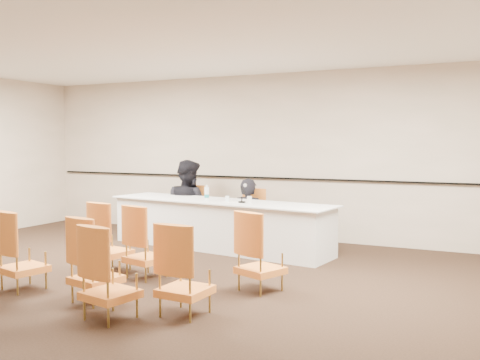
# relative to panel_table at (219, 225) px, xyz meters

# --- Properties ---
(floor) EXTENTS (10.00, 10.00, 0.00)m
(floor) POSITION_rel_panel_table_xyz_m (0.36, -2.61, -0.40)
(floor) COLOR black
(floor) RESTS_ON ground
(ceiling) EXTENTS (10.00, 10.00, 0.00)m
(ceiling) POSITION_rel_panel_table_xyz_m (0.36, -2.61, 2.60)
(ceiling) COLOR white
(ceiling) RESTS_ON ground
(wall_back) EXTENTS (10.00, 0.04, 3.00)m
(wall_back) POSITION_rel_panel_table_xyz_m (0.36, 1.39, 1.10)
(wall_back) COLOR tan
(wall_back) RESTS_ON ground
(wall_rail) EXTENTS (9.80, 0.04, 0.03)m
(wall_rail) POSITION_rel_panel_table_xyz_m (0.36, 1.35, 0.70)
(wall_rail) COLOR black
(wall_rail) RESTS_ON wall_back
(panel_table) EXTENTS (4.06, 1.41, 0.80)m
(panel_table) POSITION_rel_panel_table_xyz_m (0.00, 0.00, 0.00)
(panel_table) COLOR silver
(panel_table) RESTS_ON ground
(panelist_main) EXTENTS (0.63, 0.44, 1.62)m
(panelist_main) POSITION_rel_panel_table_xyz_m (0.27, 0.55, -0.07)
(panelist_main) COLOR black
(panelist_main) RESTS_ON ground
(panelist_main_chair) EXTENTS (0.56, 0.56, 0.95)m
(panelist_main_chair) POSITION_rel_panel_table_xyz_m (0.27, 0.55, 0.08)
(panelist_main_chair) COLOR orange
(panelist_main_chair) RESTS_ON ground
(panelist_second) EXTENTS (1.11, 0.99, 1.90)m
(panelist_second) POSITION_rel_panel_table_xyz_m (-1.02, 0.72, 0.08)
(panelist_second) COLOR black
(panelist_second) RESTS_ON ground
(panelist_second_chair) EXTENTS (0.56, 0.56, 0.95)m
(panelist_second_chair) POSITION_rel_panel_table_xyz_m (-1.02, 0.72, 0.08)
(panelist_second_chair) COLOR orange
(panelist_second_chair) RESTS_ON ground
(papers) EXTENTS (0.33, 0.26, 0.00)m
(papers) POSITION_rel_panel_table_xyz_m (0.31, -0.10, 0.40)
(papers) COLOR white
(papers) RESTS_ON panel_table
(microphone) EXTENTS (0.13, 0.22, 0.30)m
(microphone) POSITION_rel_panel_table_xyz_m (0.48, -0.13, 0.55)
(microphone) COLOR black
(microphone) RESTS_ON panel_table
(water_bottle) EXTENTS (0.09, 0.09, 0.25)m
(water_bottle) POSITION_rel_panel_table_xyz_m (-0.19, -0.06, 0.53)
(water_bottle) COLOR #177A83
(water_bottle) RESTS_ON panel_table
(drinking_glass) EXTENTS (0.07, 0.07, 0.10)m
(drinking_glass) POSITION_rel_panel_table_xyz_m (0.22, -0.13, 0.45)
(drinking_glass) COLOR white
(drinking_glass) RESTS_ON panel_table
(coffee_cup) EXTENTS (0.09, 0.09, 0.12)m
(coffee_cup) POSITION_rel_panel_table_xyz_m (0.66, -0.22, 0.46)
(coffee_cup) COLOR silver
(coffee_cup) RESTS_ON panel_table
(aud_chair_front_left) EXTENTS (0.58, 0.58, 0.95)m
(aud_chair_front_left) POSITION_rel_panel_table_xyz_m (-0.60, -1.99, 0.08)
(aud_chair_front_left) COLOR orange
(aud_chair_front_left) RESTS_ON ground
(aud_chair_front_mid) EXTENTS (0.60, 0.60, 0.95)m
(aud_chair_front_mid) POSITION_rel_panel_table_xyz_m (0.06, -2.09, 0.08)
(aud_chair_front_mid) COLOR orange
(aud_chair_front_mid) RESTS_ON ground
(aud_chair_front_right) EXTENTS (0.65, 0.65, 0.95)m
(aud_chair_front_right) POSITION_rel_panel_table_xyz_m (1.63, -2.01, 0.08)
(aud_chair_front_right) COLOR orange
(aud_chair_front_right) RESTS_ON ground
(aud_chair_back_left) EXTENTS (0.60, 0.60, 0.95)m
(aud_chair_back_left) POSITION_rel_panel_table_xyz_m (-0.93, -3.18, 0.08)
(aud_chair_back_left) COLOR orange
(aud_chair_back_left) RESTS_ON ground
(aud_chair_back_mid) EXTENTS (0.59, 0.59, 0.95)m
(aud_chair_back_mid) POSITION_rel_panel_table_xyz_m (0.18, -3.19, 0.08)
(aud_chair_back_mid) COLOR orange
(aud_chair_back_mid) RESTS_ON ground
(aud_chair_back_right) EXTENTS (0.52, 0.52, 0.95)m
(aud_chair_back_right) POSITION_rel_panel_table_xyz_m (1.30, -3.15, 0.08)
(aud_chair_back_right) COLOR orange
(aud_chair_back_right) RESTS_ON ground
(aud_chair_extra) EXTENTS (0.59, 0.59, 0.95)m
(aud_chair_extra) POSITION_rel_panel_table_xyz_m (0.70, -3.58, 0.08)
(aud_chair_extra) COLOR orange
(aud_chair_extra) RESTS_ON ground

